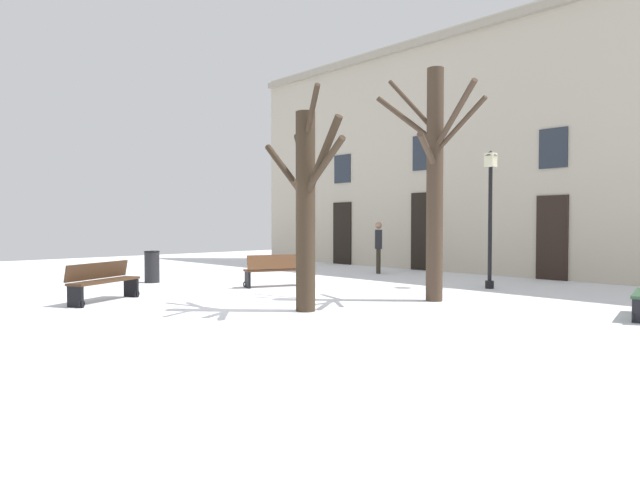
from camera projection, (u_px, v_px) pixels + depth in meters
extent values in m
plane|color=white|center=(255.00, 304.00, 11.26)|extent=(35.83, 35.83, 0.00)
cube|color=#BCB29E|center=(490.00, 147.00, 17.73)|extent=(22.39, 0.40, 8.37)
cube|color=#A09786|center=(487.00, 23.00, 17.43)|extent=(22.39, 0.30, 0.24)
cube|color=black|center=(342.00, 233.00, 22.37)|extent=(0.99, 0.08, 2.54)
cube|color=#262D38|center=(342.00, 169.00, 22.28)|extent=(0.89, 0.06, 1.15)
cube|color=black|center=(423.00, 231.00, 19.47)|extent=(0.97, 0.08, 2.78)
cube|color=#262D38|center=(423.00, 153.00, 19.38)|extent=(0.88, 0.06, 1.24)
cube|color=black|center=(552.00, 238.00, 16.11)|extent=(0.94, 0.08, 2.51)
cube|color=#262D38|center=(553.00, 148.00, 16.03)|extent=(0.84, 0.06, 1.18)
cylinder|color=#382B1E|center=(306.00, 212.00, 10.37)|extent=(0.37, 0.37, 3.80)
cylinder|color=#382B1E|center=(311.00, 114.00, 9.91)|extent=(0.86, 0.51, 0.95)
cylinder|color=#382B1E|center=(286.00, 171.00, 10.83)|extent=(1.35, 0.22, 1.20)
cylinder|color=#382B1E|center=(322.00, 159.00, 9.89)|extent=(1.20, 0.33, 1.49)
cylinder|color=#382B1E|center=(323.00, 166.00, 9.79)|extent=(1.35, 0.42, 0.96)
cylinder|color=#382B1E|center=(301.00, 151.00, 10.83)|extent=(0.99, 0.69, 0.83)
cylinder|color=#423326|center=(435.00, 185.00, 11.72)|extent=(0.36, 0.36, 5.01)
cylinder|color=#423326|center=(412.00, 105.00, 12.17)|extent=(1.40, 0.20, 1.39)
cylinder|color=#423326|center=(406.00, 120.00, 11.91)|extent=(1.27, 0.67, 1.13)
cylinder|color=#423326|center=(428.00, 151.00, 11.22)|extent=(0.48, 1.11, 0.66)
cylinder|color=#423326|center=(459.00, 126.00, 11.17)|extent=(1.35, 0.26, 1.04)
cylinder|color=#423326|center=(454.00, 117.00, 10.97)|extent=(1.45, 0.79, 1.21)
cylinder|color=#423326|center=(434.00, 146.00, 12.15)|extent=(0.71, 0.89, 0.99)
cylinder|color=black|center=(490.00, 228.00, 13.98)|extent=(0.10, 0.10, 3.13)
cylinder|color=black|center=(489.00, 285.00, 14.03)|extent=(0.22, 0.22, 0.20)
cube|color=beige|center=(491.00, 160.00, 13.93)|extent=(0.24, 0.24, 0.36)
cone|color=black|center=(491.00, 153.00, 13.92)|extent=(0.30, 0.30, 0.14)
cylinder|color=black|center=(152.00, 267.00, 15.40)|extent=(0.41, 0.41, 0.87)
torus|color=black|center=(152.00, 252.00, 15.39)|extent=(0.44, 0.44, 0.04)
cube|color=#3D2819|center=(105.00, 281.00, 11.62)|extent=(1.16, 1.78, 0.05)
cube|color=#3D2819|center=(98.00, 271.00, 11.68)|extent=(0.88, 1.65, 0.35)
cube|color=black|center=(75.00, 296.00, 10.85)|extent=(0.36, 0.22, 0.45)
torus|color=black|center=(82.00, 304.00, 10.79)|extent=(0.10, 0.17, 0.17)
cube|color=black|center=(131.00, 287.00, 12.40)|extent=(0.36, 0.22, 0.45)
torus|color=black|center=(137.00, 294.00, 12.35)|extent=(0.10, 0.17, 0.17)
cube|color=#51331E|center=(276.00, 270.00, 14.45)|extent=(1.01, 1.74, 0.05)
cube|color=#51331E|center=(279.00, 262.00, 14.26)|extent=(0.72, 1.63, 0.37)
cube|color=black|center=(304.00, 277.00, 14.76)|extent=(0.39, 0.20, 0.45)
torus|color=black|center=(302.00, 282.00, 14.92)|extent=(0.09, 0.17, 0.17)
cube|color=black|center=(248.00, 279.00, 14.15)|extent=(0.39, 0.20, 0.45)
torus|color=black|center=(246.00, 284.00, 14.31)|extent=(0.09, 0.17, 0.17)
torus|color=black|center=(640.00, 307.00, 10.35)|extent=(0.06, 0.17, 0.17)
torus|color=black|center=(634.00, 318.00, 9.21)|extent=(0.06, 0.17, 0.17)
cylinder|color=#2D271E|center=(379.00, 261.00, 18.12)|extent=(0.14, 0.14, 0.83)
cylinder|color=#2D271E|center=(378.00, 261.00, 18.30)|extent=(0.14, 0.14, 0.83)
cube|color=black|center=(378.00, 239.00, 18.19)|extent=(0.42, 0.43, 0.64)
sphere|color=#9E755B|center=(378.00, 225.00, 18.18)|extent=(0.23, 0.23, 0.23)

